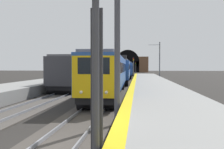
{
  "coord_description": "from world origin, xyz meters",
  "views": [
    {
      "loc": [
        -7.81,
        -2.79,
        2.83
      ],
      "look_at": [
        14.25,
        -0.44,
        2.11
      ],
      "focal_mm": 39.27,
      "sensor_mm": 36.0,
      "label": 1
    }
  ],
  "objects_px": {
    "train_adjacent_platform": "(97,70)",
    "railway_signal_far": "(136,67)",
    "railway_signal_mid": "(133,67)",
    "railway_signal_near": "(96,47)",
    "catenary_mast_near": "(159,60)",
    "overhead_signal_gantry": "(33,10)",
    "train_main_approaching": "(125,69)"
  },
  "relations": [
    {
      "from": "railway_signal_far",
      "to": "catenary_mast_near",
      "type": "height_order",
      "value": "catenary_mast_near"
    },
    {
      "from": "train_main_approaching",
      "to": "overhead_signal_gantry",
      "type": "distance_m",
      "value": 39.72
    },
    {
      "from": "railway_signal_far",
      "to": "train_main_approaching",
      "type": "bearing_deg",
      "value": -2.34
    },
    {
      "from": "catenary_mast_near",
      "to": "train_main_approaching",
      "type": "bearing_deg",
      "value": 95.3
    },
    {
      "from": "railway_signal_near",
      "to": "catenary_mast_near",
      "type": "relative_size",
      "value": 0.68
    },
    {
      "from": "railway_signal_near",
      "to": "train_main_approaching",
      "type": "bearing_deg",
      "value": -177.68
    },
    {
      "from": "train_main_approaching",
      "to": "railway_signal_mid",
      "type": "distance_m",
      "value": 2.46
    },
    {
      "from": "railway_signal_mid",
      "to": "overhead_signal_gantry",
      "type": "bearing_deg",
      "value": -6.3
    },
    {
      "from": "train_adjacent_platform",
      "to": "railway_signal_mid",
      "type": "bearing_deg",
      "value": -47.69
    },
    {
      "from": "railway_signal_near",
      "to": "catenary_mast_near",
      "type": "distance_m",
      "value": 46.72
    },
    {
      "from": "railway_signal_mid",
      "to": "overhead_signal_gantry",
      "type": "xyz_separation_m",
      "value": [
        -37.98,
        4.19,
        2.82
      ]
    },
    {
      "from": "train_main_approaching",
      "to": "railway_signal_near",
      "type": "distance_m",
      "value": 45.79
    },
    {
      "from": "railway_signal_near",
      "to": "overhead_signal_gantry",
      "type": "xyz_separation_m",
      "value": [
        6.22,
        4.19,
        2.31
      ]
    },
    {
      "from": "railway_signal_near",
      "to": "railway_signal_mid",
      "type": "height_order",
      "value": "railway_signal_near"
    },
    {
      "from": "train_adjacent_platform",
      "to": "catenary_mast_near",
      "type": "height_order",
      "value": "catenary_mast_near"
    },
    {
      "from": "railway_signal_mid",
      "to": "railway_signal_near",
      "type": "bearing_deg",
      "value": 0.0
    },
    {
      "from": "railway_signal_near",
      "to": "railway_signal_far",
      "type": "height_order",
      "value": "railway_signal_near"
    },
    {
      "from": "overhead_signal_gantry",
      "to": "railway_signal_mid",
      "type": "bearing_deg",
      "value": -6.3
    },
    {
      "from": "train_adjacent_platform",
      "to": "railway_signal_far",
      "type": "relative_size",
      "value": 9.32
    },
    {
      "from": "catenary_mast_near",
      "to": "train_adjacent_platform",
      "type": "bearing_deg",
      "value": 123.86
    },
    {
      "from": "train_main_approaching",
      "to": "train_adjacent_platform",
      "type": "xyz_separation_m",
      "value": [
        -7.31,
        4.68,
        0.07
      ]
    },
    {
      "from": "train_main_approaching",
      "to": "catenary_mast_near",
      "type": "xyz_separation_m",
      "value": [
        0.67,
        -7.2,
        1.87
      ]
    },
    {
      "from": "railway_signal_mid",
      "to": "railway_signal_far",
      "type": "height_order",
      "value": "railway_signal_mid"
    },
    {
      "from": "train_adjacent_platform",
      "to": "railway_signal_mid",
      "type": "relative_size",
      "value": 9.08
    },
    {
      "from": "train_adjacent_platform",
      "to": "railway_signal_mid",
      "type": "height_order",
      "value": "railway_signal_mid"
    },
    {
      "from": "railway_signal_near",
      "to": "catenary_mast_near",
      "type": "height_order",
      "value": "catenary_mast_near"
    },
    {
      "from": "train_adjacent_platform",
      "to": "catenary_mast_near",
      "type": "relative_size",
      "value": 5.33
    },
    {
      "from": "overhead_signal_gantry",
      "to": "railway_signal_far",
      "type": "bearing_deg",
      "value": -2.83
    },
    {
      "from": "railway_signal_near",
      "to": "catenary_mast_near",
      "type": "bearing_deg",
      "value": 173.42
    },
    {
      "from": "train_adjacent_platform",
      "to": "train_main_approaching",
      "type": "bearing_deg",
      "value": -31.8
    },
    {
      "from": "train_main_approaching",
      "to": "catenary_mast_near",
      "type": "distance_m",
      "value": 7.47
    },
    {
      "from": "overhead_signal_gantry",
      "to": "catenary_mast_near",
      "type": "xyz_separation_m",
      "value": [
        40.18,
        -9.54,
        -1.47
      ]
    }
  ]
}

